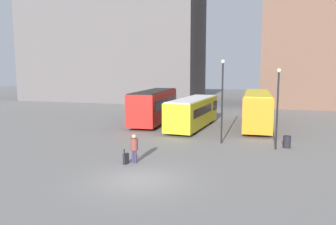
# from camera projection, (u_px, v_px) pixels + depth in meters

# --- Properties ---
(ground_plane) EXTENTS (160.00, 160.00, 0.00)m
(ground_plane) POSITION_uv_depth(u_px,v_px,m) (139.00, 180.00, 16.23)
(ground_plane) COLOR slate
(bus_0) EXTENTS (3.28, 10.77, 3.33)m
(bus_0) POSITION_uv_depth(u_px,v_px,m) (154.00, 105.00, 33.94)
(bus_0) COLOR red
(bus_0) RESTS_ON ground_plane
(bus_1) EXTENTS (3.11, 9.98, 2.80)m
(bus_1) POSITION_uv_depth(u_px,v_px,m) (193.00, 112.00, 30.86)
(bus_1) COLOR gold
(bus_1) RESTS_ON ground_plane
(bus_2) EXTENTS (2.81, 11.83, 3.31)m
(bus_2) POSITION_uv_depth(u_px,v_px,m) (257.00, 108.00, 31.54)
(bus_2) COLOR orange
(bus_2) RESTS_ON ground_plane
(traveler) EXTENTS (0.56, 0.56, 1.72)m
(traveler) POSITION_uv_depth(u_px,v_px,m) (134.00, 146.00, 19.08)
(traveler) COLOR #382D4C
(traveler) RESTS_ON ground_plane
(suitcase) EXTENTS (0.27, 0.39, 0.91)m
(suitcase) POSITION_uv_depth(u_px,v_px,m) (126.00, 159.00, 18.95)
(suitcase) COLOR black
(suitcase) RESTS_ON ground_plane
(lamp_post_0) EXTENTS (0.28, 0.28, 5.53)m
(lamp_post_0) POSITION_uv_depth(u_px,v_px,m) (278.00, 102.00, 22.11)
(lamp_post_0) COLOR black
(lamp_post_0) RESTS_ON ground_plane
(lamp_post_1) EXTENTS (0.28, 0.28, 6.17)m
(lamp_post_1) POSITION_uv_depth(u_px,v_px,m) (222.00, 95.00, 23.92)
(lamp_post_1) COLOR black
(lamp_post_1) RESTS_ON ground_plane
(trash_bin) EXTENTS (0.52, 0.52, 0.85)m
(trash_bin) POSITION_uv_depth(u_px,v_px,m) (287.00, 142.00, 22.92)
(trash_bin) COLOR black
(trash_bin) RESTS_ON ground_plane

